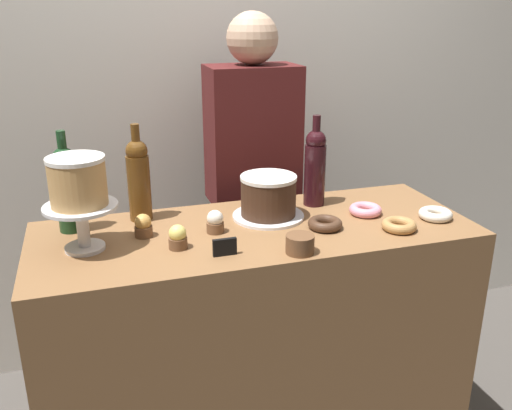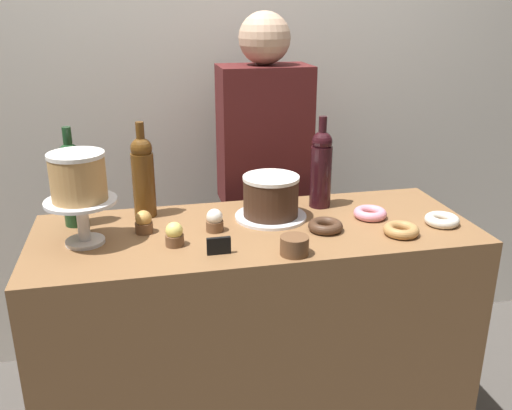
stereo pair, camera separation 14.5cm
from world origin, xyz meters
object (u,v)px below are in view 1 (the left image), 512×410
object	(u,v)px
wine_bottle_dark_red	(315,166)
donut_maple	(399,225)
cupcake_vanilla	(215,222)
barista_figure	(253,201)
white_layer_cake	(77,181)
chocolate_round_cake	(268,195)
donut_chocolate	(325,224)
cupcake_lemon	(178,237)
wine_bottle_green	(67,188)
cookie_stack	(300,244)
cake_stand_pedestal	(82,219)
donut_sugar	(435,214)
donut_pink	(365,210)
cupcake_caramel	(143,226)
price_sign_chalkboard	(225,247)
wine_bottle_amber	(139,178)

from	to	relation	value
wine_bottle_dark_red	donut_maple	size ratio (longest dim) A/B	2.91
cupcake_vanilla	donut_maple	bearing A→B (deg)	-15.43
cupcake_vanilla	barista_figure	size ratio (longest dim) A/B	0.05
white_layer_cake	chocolate_round_cake	size ratio (longest dim) A/B	0.87
cupcake_vanilla	donut_chocolate	xyz separation A→B (m)	(0.35, -0.07, -0.02)
barista_figure	cupcake_lemon	bearing A→B (deg)	-124.87
white_layer_cake	cupcake_vanilla	distance (m)	0.44
chocolate_round_cake	barista_figure	distance (m)	0.47
wine_bottle_green	cookie_stack	bearing A→B (deg)	-30.73
chocolate_round_cake	barista_figure	world-z (taller)	barista_figure
cake_stand_pedestal	donut_maple	bearing A→B (deg)	-8.47
cake_stand_pedestal	chocolate_round_cake	distance (m)	0.61
wine_bottle_green	donut_sugar	size ratio (longest dim) A/B	2.91
wine_bottle_dark_red	donut_pink	distance (m)	0.24
cupcake_caramel	cupcake_lemon	bearing A→B (deg)	-54.07
donut_sugar	wine_bottle_green	bearing A→B (deg)	167.55
white_layer_cake	cupcake_vanilla	bearing A→B (deg)	1.83
donut_maple	chocolate_round_cake	bearing A→B (deg)	147.57
donut_chocolate	price_sign_chalkboard	distance (m)	0.38
donut_chocolate	donut_maple	world-z (taller)	same
donut_pink	cookie_stack	distance (m)	0.40
donut_chocolate	cupcake_vanilla	bearing A→B (deg)	168.12
cupcake_caramel	donut_maple	world-z (taller)	cupcake_caramel
cupcake_vanilla	donut_sugar	distance (m)	0.75
barista_figure	cookie_stack	bearing A→B (deg)	-96.12
wine_bottle_amber	donut_maple	xyz separation A→B (m)	(0.78, -0.34, -0.13)
cake_stand_pedestal	cookie_stack	distance (m)	0.64
cupcake_caramel	price_sign_chalkboard	bearing A→B (deg)	-45.33
cupcake_vanilla	barista_figure	xyz separation A→B (m)	(0.28, 0.51, -0.13)
white_layer_cake	donut_sugar	bearing A→B (deg)	-4.64
wine_bottle_amber	donut_chocolate	distance (m)	0.63
wine_bottle_dark_red	cupcake_lemon	bearing A→B (deg)	-156.10
cake_stand_pedestal	chocolate_round_cake	xyz separation A→B (m)	(0.60, 0.09, -0.02)
donut_sugar	chocolate_round_cake	bearing A→B (deg)	161.41
cupcake_caramel	donut_sugar	distance (m)	0.97
cake_stand_pedestal	cupcake_vanilla	world-z (taller)	cake_stand_pedestal
donut_pink	price_sign_chalkboard	bearing A→B (deg)	-161.82
wine_bottle_dark_red	cupcake_lemon	world-z (taller)	wine_bottle_dark_red
donut_sugar	donut_chocolate	world-z (taller)	same
white_layer_cake	barista_figure	xyz separation A→B (m)	(0.68, 0.52, -0.31)
cupcake_caramel	cupcake_lemon	world-z (taller)	same
barista_figure	white_layer_cake	bearing A→B (deg)	-142.60
white_layer_cake	cookie_stack	distance (m)	0.66
white_layer_cake	wine_bottle_dark_red	distance (m)	0.82
donut_chocolate	cupcake_lemon	bearing A→B (deg)	-178.39
cookie_stack	price_sign_chalkboard	world-z (taller)	cookie_stack
donut_maple	price_sign_chalkboard	bearing A→B (deg)	-178.10
white_layer_cake	chocolate_round_cake	bearing A→B (deg)	8.33
donut_maple	donut_pink	size ratio (longest dim) A/B	1.00
cupcake_vanilla	cookie_stack	xyz separation A→B (m)	(0.20, -0.22, -0.01)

